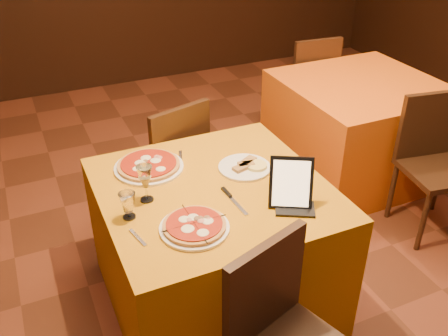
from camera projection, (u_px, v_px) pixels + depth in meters
name	position (u px, v px, depth m)	size (l,w,h in m)	color
floor	(292.00, 279.00, 2.98)	(6.00, 7.00, 0.01)	#5E2D19
main_table	(214.00, 246.00, 2.66)	(1.10, 1.10, 0.75)	#C47C0C
side_table	(357.00, 128.00, 3.85)	(1.10, 1.10, 0.75)	#E35E0E
chair_main_far	(165.00, 163.00, 3.25)	(0.41, 0.41, 0.91)	black
chair_side_near	(439.00, 171.00, 3.16)	(0.45, 0.45, 0.91)	black
chair_side_far	(304.00, 84.00, 4.41)	(0.36, 0.36, 0.91)	black
pizza_near	(194.00, 227.00, 2.17)	(0.31, 0.31, 0.03)	white
pizza_far	(149.00, 166.00, 2.61)	(0.36, 0.36, 0.03)	white
cutlet_dish	(244.00, 167.00, 2.61)	(0.28, 0.28, 0.03)	white
wine_glass	(145.00, 183.00, 2.32)	(0.07, 0.07, 0.19)	#E2D880
water_glass	(128.00, 206.00, 2.22)	(0.07, 0.07, 0.13)	white
tablet	(291.00, 183.00, 2.28)	(0.20, 0.02, 0.24)	black
knife	(235.00, 202.00, 2.35)	(0.23, 0.02, 0.01)	silver
fork_near	(138.00, 238.00, 2.13)	(0.14, 0.02, 0.01)	#ACAAB1
fork_far	(181.00, 158.00, 2.71)	(0.15, 0.02, 0.01)	silver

